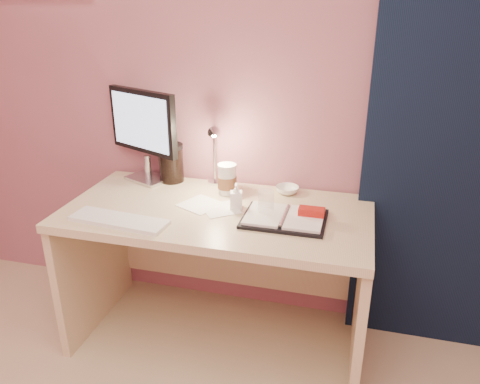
% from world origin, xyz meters
% --- Properties ---
extents(room, '(3.50, 3.50, 3.50)m').
position_xyz_m(room, '(0.95, 1.69, 1.14)').
color(room, '#C6B28E').
rests_on(room, ground).
extents(desk, '(1.40, 0.70, 0.73)m').
position_xyz_m(desk, '(0.00, 1.45, 0.50)').
color(desk, beige).
rests_on(desk, ground).
extents(monitor, '(0.43, 0.23, 0.48)m').
position_xyz_m(monitor, '(-0.46, 1.65, 1.02)').
color(monitor, silver).
rests_on(monitor, desk).
extents(keyboard, '(0.45, 0.17, 0.02)m').
position_xyz_m(keyboard, '(-0.37, 1.15, 0.74)').
color(keyboard, white).
rests_on(keyboard, desk).
extents(planner, '(0.36, 0.27, 0.06)m').
position_xyz_m(planner, '(0.33, 1.35, 0.74)').
color(planner, black).
rests_on(planner, desk).
extents(paper_a, '(0.22, 0.22, 0.00)m').
position_xyz_m(paper_a, '(0.02, 1.38, 0.73)').
color(paper_a, white).
rests_on(paper_a, desk).
extents(paper_b, '(0.22, 0.22, 0.00)m').
position_xyz_m(paper_b, '(0.38, 1.38, 0.73)').
color(paper_b, white).
rests_on(paper_b, desk).
extents(paper_c, '(0.23, 0.23, 0.00)m').
position_xyz_m(paper_c, '(-0.09, 1.41, 0.73)').
color(paper_c, white).
rests_on(paper_c, desk).
extents(coffee_cup, '(0.09, 0.09, 0.15)m').
position_xyz_m(coffee_cup, '(-0.01, 1.58, 0.80)').
color(coffee_cup, white).
rests_on(coffee_cup, desk).
extents(clear_cup, '(0.07, 0.07, 0.12)m').
position_xyz_m(clear_cup, '(0.23, 1.36, 0.79)').
color(clear_cup, white).
rests_on(clear_cup, desk).
extents(bowl, '(0.12, 0.12, 0.04)m').
position_xyz_m(bowl, '(0.28, 1.65, 0.75)').
color(bowl, white).
rests_on(bowl, desk).
extents(lotion_bottle, '(0.07, 0.07, 0.12)m').
position_xyz_m(lotion_bottle, '(0.08, 1.42, 0.79)').
color(lotion_bottle, white).
rests_on(lotion_bottle, desk).
extents(dark_jar, '(0.13, 0.13, 0.18)m').
position_xyz_m(dark_jar, '(-0.34, 1.67, 0.82)').
color(dark_jar, black).
rests_on(dark_jar, desk).
extents(desk_lamp, '(0.12, 0.21, 0.33)m').
position_xyz_m(desk_lamp, '(-0.13, 1.61, 0.94)').
color(desk_lamp, silver).
rests_on(desk_lamp, desk).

